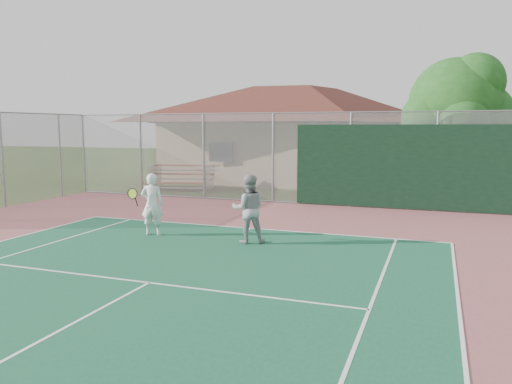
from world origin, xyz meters
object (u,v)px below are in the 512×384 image
bleachers (182,177)px  tree (458,107)px  clubhouse (296,125)px  player_white_front (152,205)px  player_grey_back (249,210)px

bleachers → tree: tree is taller
clubhouse → player_white_front: 15.75m
clubhouse → tree: size_ratio=2.67×
bleachers → player_white_front: 10.27m
player_white_front → bleachers: bearing=-80.9°
tree → player_white_front: (-7.89, -8.86, -2.86)m
bleachers → player_white_front: size_ratio=2.02×
clubhouse → tree: (8.17, -6.72, 0.61)m
bleachers → player_grey_back: 11.66m
player_grey_back → clubhouse: bearing=-102.6°
tree → player_white_front: size_ratio=3.33×
clubhouse → player_white_front: bearing=-82.9°
clubhouse → player_white_front: (0.28, -15.58, -2.25)m
clubhouse → player_grey_back: size_ratio=8.64×
bleachers → player_white_front: bearing=-79.5°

